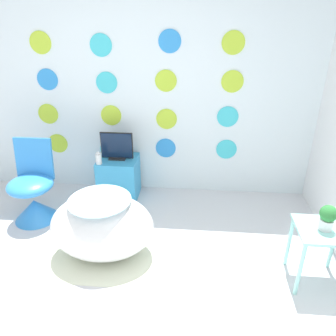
# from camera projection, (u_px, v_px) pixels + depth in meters

# --- Properties ---
(wall_back_dotted) EXTENTS (4.99, 0.05, 2.60)m
(wall_back_dotted) POSITION_uv_depth(u_px,v_px,m) (137.00, 84.00, 3.63)
(wall_back_dotted) COLOR white
(wall_back_dotted) RESTS_ON ground_plane
(rug) EXTENTS (1.12, 0.65, 0.01)m
(rug) POSITION_uv_depth(u_px,v_px,m) (96.00, 259.00, 2.97)
(rug) COLOR silver
(rug) RESTS_ON ground_plane
(bathtub) EXTENTS (0.93, 0.67, 0.59)m
(bathtub) POSITION_uv_depth(u_px,v_px,m) (102.00, 226.00, 2.93)
(bathtub) COLOR white
(bathtub) RESTS_ON ground_plane
(chair) EXTENTS (0.47, 0.47, 0.85)m
(chair) POSITION_uv_depth(u_px,v_px,m) (33.00, 196.00, 3.45)
(chair) COLOR #338CE0
(chair) RESTS_ON ground_plane
(tv_cabinet) EXTENTS (0.45, 0.41, 0.49)m
(tv_cabinet) POSITION_uv_depth(u_px,v_px,m) (119.00, 178.00, 3.87)
(tv_cabinet) COLOR #389ED6
(tv_cabinet) RESTS_ON ground_plane
(tv) EXTENTS (0.37, 0.12, 0.32)m
(tv) POSITION_uv_depth(u_px,v_px,m) (117.00, 147.00, 3.71)
(tv) COLOR black
(tv) RESTS_ON tv_cabinet
(vase) EXTENTS (0.07, 0.07, 0.14)m
(vase) POSITION_uv_depth(u_px,v_px,m) (99.00, 159.00, 3.62)
(vase) COLOR white
(vase) RESTS_ON tv_cabinet
(side_table) EXTENTS (0.42, 0.39, 0.52)m
(side_table) POSITION_uv_depth(u_px,v_px,m) (322.00, 239.00, 2.57)
(side_table) COLOR #99E0D8
(side_table) RESTS_ON ground_plane
(potted_plant_left) EXTENTS (0.13, 0.13, 0.21)m
(potted_plant_left) POSITION_uv_depth(u_px,v_px,m) (328.00, 217.00, 2.47)
(potted_plant_left) COLOR white
(potted_plant_left) RESTS_ON side_table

